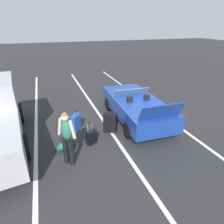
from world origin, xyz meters
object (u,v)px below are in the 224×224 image
suitcase_medium_bright (76,123)px  suitcase_small_carryon (91,137)px  traveler_person (67,136)px  convertible_car (134,105)px  suitcase_large_black (110,123)px  duffel_bag (66,144)px

suitcase_medium_bright → suitcase_small_carryon: 1.15m
suitcase_small_carryon → traveler_person: 1.34m
suitcase_medium_bright → traveler_person: 2.03m
convertible_car → suitcase_small_carryon: bearing=123.5°
suitcase_large_black → suitcase_small_carryon: size_ratio=0.92×
suitcase_large_black → suitcase_medium_bright: size_ratio=0.90×
convertible_car → suitcase_small_carryon: size_ratio=5.31×
suitcase_medium_bright → suitcase_small_carryon: (-1.10, -0.35, -0.06)m
suitcase_large_black → suitcase_small_carryon: 1.04m
suitcase_large_black → traveler_person: bearing=158.3°
convertible_car → suitcase_medium_bright: bearing=97.7°
convertible_car → suitcase_small_carryon: 2.60m
suitcase_small_carryon → duffel_bag: size_ratio=1.15×
suitcase_large_black → convertible_car: bearing=-29.6°
suitcase_large_black → duffel_bag: (-0.56, 1.75, -0.21)m
suitcase_small_carryon → duffel_bag: bearing=-120.8°
suitcase_small_carryon → duffel_bag: suitcase_small_carryon is taller
suitcase_small_carryon → suitcase_medium_bright: bearing=167.1°
convertible_car → traveler_person: bearing=126.9°
traveler_person → convertible_car: bearing=-12.6°
suitcase_large_black → traveler_person: size_ratio=0.45×
convertible_car → duffel_bag: (-1.32, 3.09, -0.43)m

